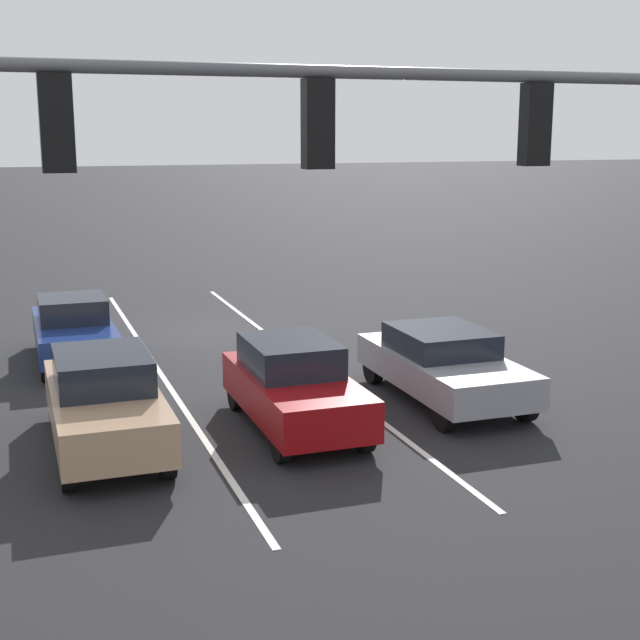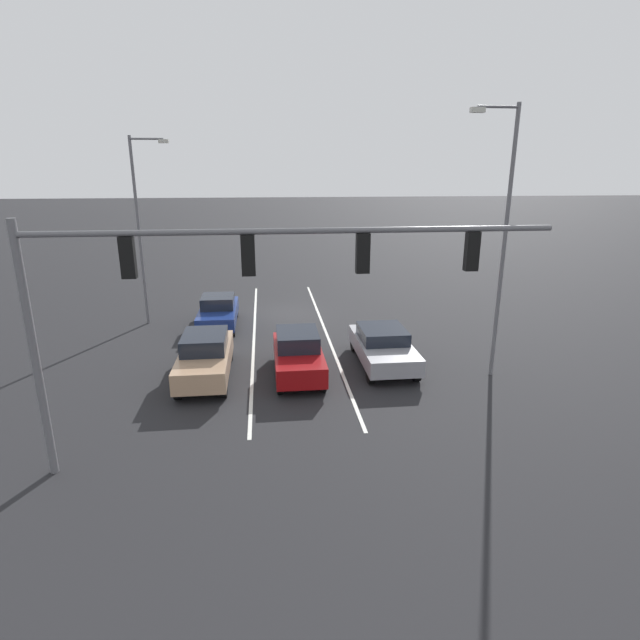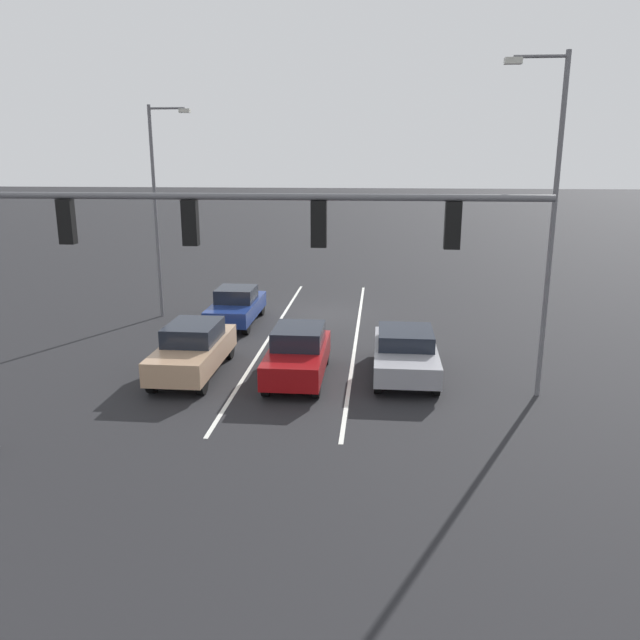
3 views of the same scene
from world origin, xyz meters
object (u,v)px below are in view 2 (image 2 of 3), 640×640
object	(u,v)px
car_maroon_midlane_front	(298,354)
car_navy_rightlane_second	(218,311)
car_tan_rightlane_front	(205,356)
traffic_signal_gantry	(224,277)
street_lamp_right_shoulder	(142,221)
car_gray_leftlane_front	(383,346)
street_lamp_left_shoulder	(502,231)

from	to	relation	value
car_maroon_midlane_front	car_navy_rightlane_second	bearing A→B (deg)	-61.77
car_tan_rightlane_front	traffic_signal_gantry	distance (m)	7.06
street_lamp_right_shoulder	traffic_signal_gantry	bearing A→B (deg)	110.11
car_gray_leftlane_front	traffic_signal_gantry	size ratio (longest dim) A/B	0.36
car_tan_rightlane_front	street_lamp_right_shoulder	bearing A→B (deg)	-64.65
street_lamp_right_shoulder	car_tan_rightlane_front	bearing A→B (deg)	115.35
car_gray_leftlane_front	car_maroon_midlane_front	world-z (taller)	car_maroon_midlane_front
car_maroon_midlane_front	street_lamp_right_shoulder	distance (m)	10.81
street_lamp_right_shoulder	street_lamp_left_shoulder	bearing A→B (deg)	149.53
traffic_signal_gantry	car_navy_rightlane_second	bearing A→B (deg)	-83.61
car_maroon_midlane_front	street_lamp_left_shoulder	xyz separation A→B (m)	(-6.98, 0.79, 4.47)
car_gray_leftlane_front	street_lamp_left_shoulder	size ratio (longest dim) A/B	0.48
car_gray_leftlane_front	street_lamp_right_shoulder	world-z (taller)	street_lamp_right_shoulder
car_gray_leftlane_front	street_lamp_right_shoulder	bearing A→B (deg)	-33.34
car_navy_rightlane_second	street_lamp_right_shoulder	xyz separation A→B (m)	(3.38, -0.96, 4.23)
car_gray_leftlane_front	car_navy_rightlane_second	xyz separation A→B (m)	(6.75, -5.70, 0.00)
car_maroon_midlane_front	car_navy_rightlane_second	distance (m)	7.20
car_tan_rightlane_front	street_lamp_left_shoulder	distance (m)	11.28
street_lamp_right_shoulder	street_lamp_left_shoulder	size ratio (longest dim) A/B	0.94
car_gray_leftlane_front	car_maroon_midlane_front	xyz separation A→B (m)	(3.34, 0.64, 0.04)
street_lamp_left_shoulder	street_lamp_right_shoulder	bearing A→B (deg)	-30.47
car_navy_rightlane_second	car_tan_rightlane_front	bearing A→B (deg)	90.42
car_maroon_midlane_front	street_lamp_left_shoulder	world-z (taller)	street_lamp_left_shoulder
car_maroon_midlane_front	car_navy_rightlane_second	size ratio (longest dim) A/B	0.96
car_tan_rightlane_front	car_navy_rightlane_second	bearing A→B (deg)	-89.58
car_navy_rightlane_second	traffic_signal_gantry	world-z (taller)	traffic_signal_gantry
car_gray_leftlane_front	car_maroon_midlane_front	size ratio (longest dim) A/B	1.09
car_gray_leftlane_front	car_maroon_midlane_front	distance (m)	3.40
car_tan_rightlane_front	street_lamp_right_shoulder	distance (m)	9.01
car_gray_leftlane_front	street_lamp_left_shoulder	world-z (taller)	street_lamp_left_shoulder
car_navy_rightlane_second	street_lamp_right_shoulder	bearing A→B (deg)	-15.89
traffic_signal_gantry	street_lamp_left_shoulder	bearing A→B (deg)	-152.22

